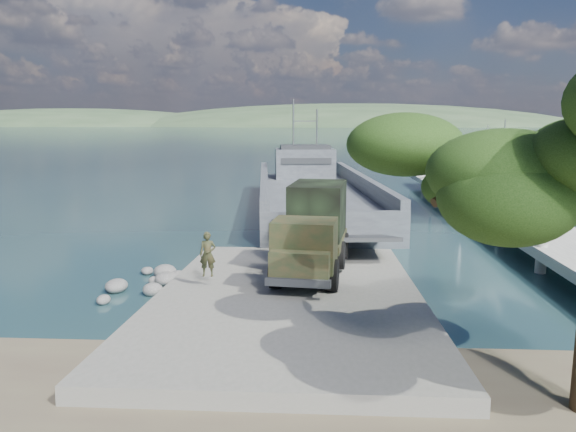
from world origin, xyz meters
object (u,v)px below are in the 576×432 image
(pier, at_px, (485,196))
(landing_craft, at_px, (313,200))
(soldier, at_px, (208,264))
(sailboat_near, at_px, (484,194))
(sailboat_far, at_px, (501,185))
(overhang_tree, at_px, (572,154))
(military_truck, at_px, (314,229))

(pier, relative_size, landing_craft, 1.34)
(pier, height_order, landing_craft, landing_craft)
(landing_craft, distance_m, soldier, 22.58)
(landing_craft, height_order, sailboat_near, landing_craft)
(sailboat_far, bearing_deg, sailboat_near, -108.26)
(landing_craft, distance_m, overhang_tree, 31.74)
(military_truck, xyz_separation_m, sailboat_near, (15.07, 27.42, -1.98))
(military_truck, height_order, sailboat_far, sailboat_far)
(pier, distance_m, sailboat_far, 19.30)
(landing_craft, distance_m, military_truck, 19.80)
(sailboat_near, bearing_deg, military_truck, -101.20)
(pier, xyz_separation_m, landing_craft, (-12.37, 2.96, -0.81))
(soldier, relative_size, sailboat_near, 0.26)
(landing_craft, distance_m, sailboat_near, 17.14)
(pier, relative_size, soldier, 24.70)
(military_truck, bearing_deg, sailboat_far, 68.29)
(sailboat_far, bearing_deg, military_truck, -109.26)
(soldier, height_order, sailboat_near, sailboat_near)
(landing_craft, bearing_deg, pier, -19.25)
(military_truck, height_order, sailboat_near, sailboat_near)
(pier, bearing_deg, sailboat_near, 74.47)
(overhang_tree, bearing_deg, soldier, 140.02)
(landing_craft, relative_size, overhang_tree, 3.82)
(military_truck, xyz_separation_m, soldier, (-4.16, -2.50, -0.95))
(pier, distance_m, landing_craft, 12.74)
(pier, bearing_deg, landing_craft, 166.52)
(landing_craft, distance_m, sailboat_far, 24.38)
(sailboat_near, relative_size, sailboat_far, 0.93)
(landing_craft, xyz_separation_m, soldier, (-3.90, -22.24, 0.60))
(soldier, bearing_deg, sailboat_near, 54.33)
(military_truck, distance_m, sailboat_far, 39.66)
(soldier, bearing_deg, sailboat_far, 55.32)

